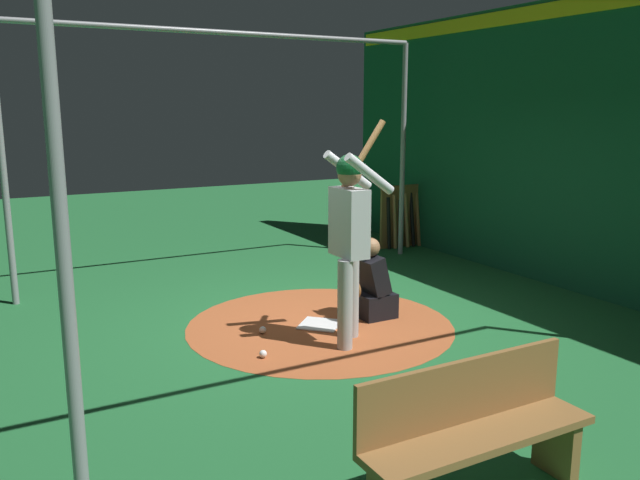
% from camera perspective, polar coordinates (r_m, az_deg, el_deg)
% --- Properties ---
extents(ground_plane, '(25.35, 25.35, 0.00)m').
position_cam_1_polar(ground_plane, '(7.13, 0.00, -7.50)').
color(ground_plane, '#216633').
extents(dirt_circle, '(2.90, 2.90, 0.01)m').
position_cam_1_polar(dirt_circle, '(7.13, 0.00, -7.47)').
color(dirt_circle, '#AD562D').
rests_on(dirt_circle, ground).
extents(home_plate, '(0.59, 0.59, 0.01)m').
position_cam_1_polar(home_plate, '(7.13, 0.00, -7.41)').
color(home_plate, white).
rests_on(home_plate, dirt_circle).
extents(batter, '(0.68, 0.49, 2.21)m').
position_cam_1_polar(batter, '(6.35, 2.64, 0.98)').
color(batter, '#B3B3B7').
rests_on(batter, ground).
extents(catcher, '(0.58, 0.40, 0.92)m').
position_cam_1_polar(catcher, '(7.32, 4.52, -4.12)').
color(catcher, black).
rests_on(catcher, ground).
extents(back_wall, '(0.23, 9.35, 3.69)m').
position_cam_1_polar(back_wall, '(9.06, 20.60, 7.84)').
color(back_wall, '#145133').
rests_on(back_wall, ground).
extents(cage_frame, '(5.76, 5.01, 3.32)m').
position_cam_1_polar(cage_frame, '(6.74, 0.00, 11.31)').
color(cage_frame, gray).
rests_on(cage_frame, ground).
extents(bat_rack, '(1.18, 0.21, 1.05)m').
position_cam_1_polar(bat_rack, '(11.17, 7.94, 1.99)').
color(bat_rack, olive).
rests_on(bat_rack, ground).
extents(bench, '(1.55, 0.36, 0.85)m').
position_cam_1_polar(bench, '(4.14, 13.39, -15.98)').
color(bench, olive).
rests_on(bench, ground).
extents(baseball_0, '(0.07, 0.07, 0.07)m').
position_cam_1_polar(baseball_0, '(6.89, -5.05, -7.86)').
color(baseball_0, white).
rests_on(baseball_0, dirt_circle).
extents(baseball_1, '(0.07, 0.07, 0.07)m').
position_cam_1_polar(baseball_1, '(6.26, -5.02, -9.92)').
color(baseball_1, white).
rests_on(baseball_1, dirt_circle).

